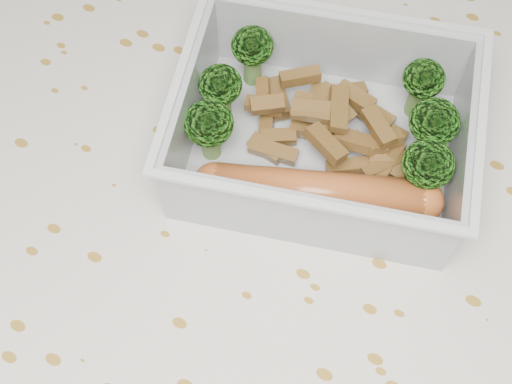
% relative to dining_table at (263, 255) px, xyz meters
% --- Properties ---
extents(dining_table, '(1.40, 0.90, 0.75)m').
position_rel_dining_table_xyz_m(dining_table, '(0.00, 0.00, 0.00)').
color(dining_table, brown).
rests_on(dining_table, ground).
extents(tablecloth, '(1.46, 0.96, 0.19)m').
position_rel_dining_table_xyz_m(tablecloth, '(0.00, 0.00, 0.05)').
color(tablecloth, silver).
rests_on(tablecloth, dining_table).
extents(lunch_container, '(0.21, 0.18, 0.06)m').
position_rel_dining_table_xyz_m(lunch_container, '(0.02, 0.05, 0.11)').
color(lunch_container, silver).
rests_on(lunch_container, tablecloth).
extents(broccoli_florets, '(0.16, 0.12, 0.05)m').
position_rel_dining_table_xyz_m(broccoli_florets, '(0.02, 0.06, 0.12)').
color(broccoli_florets, '#608C3F').
rests_on(broccoli_florets, lunch_container).
extents(meat_pile, '(0.11, 0.08, 0.03)m').
position_rel_dining_table_xyz_m(meat_pile, '(0.02, 0.06, 0.11)').
color(meat_pile, brown).
rests_on(meat_pile, lunch_container).
extents(sausage, '(0.14, 0.07, 0.03)m').
position_rel_dining_table_xyz_m(sausage, '(0.03, 0.01, 0.11)').
color(sausage, '#B35826').
rests_on(sausage, lunch_container).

